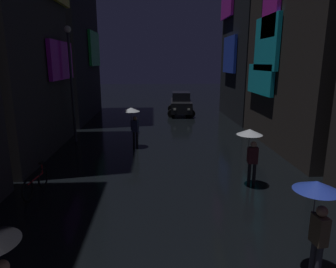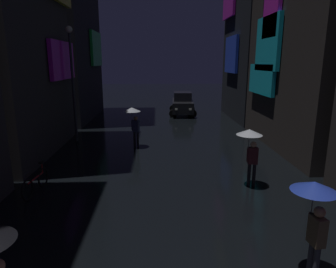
# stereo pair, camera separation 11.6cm
# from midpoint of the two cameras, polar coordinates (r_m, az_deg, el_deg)

# --- Properties ---
(building_right_mid) EXTENTS (4.25, 8.75, 12.33)m
(building_right_mid) POSITION_cam_midpoint_polar(r_m,az_deg,el_deg) (17.19, 26.28, 18.17)
(building_right_mid) COLOR #2D2826
(building_right_mid) RESTS_ON ground
(building_right_far) EXTENTS (4.25, 7.37, 16.55)m
(building_right_far) POSITION_cam_midpoint_polar(r_m,az_deg,el_deg) (25.05, 17.10, 21.96)
(building_right_far) COLOR black
(building_right_far) RESTS_ON ground
(pedestrian_near_crossing_blue) EXTENTS (0.90, 0.90, 2.12)m
(pedestrian_near_crossing_blue) POSITION_cam_midpoint_polar(r_m,az_deg,el_deg) (6.75, 26.10, -11.79)
(pedestrian_near_crossing_blue) COLOR #2D2D38
(pedestrian_near_crossing_blue) RESTS_ON ground
(pedestrian_midstreet_centre_clear) EXTENTS (0.90, 0.90, 2.12)m
(pedestrian_midstreet_centre_clear) POSITION_cam_midpoint_polar(r_m,az_deg,el_deg) (15.54, -7.01, 3.37)
(pedestrian_midstreet_centre_clear) COLOR black
(pedestrian_midstreet_centre_clear) RESTS_ON ground
(pedestrian_foreground_right_clear) EXTENTS (0.90, 0.90, 2.12)m
(pedestrian_foreground_right_clear) POSITION_cam_midpoint_polar(r_m,az_deg,el_deg) (10.91, 15.16, -1.39)
(pedestrian_foreground_right_clear) COLOR black
(pedestrian_foreground_right_clear) RESTS_ON ground
(bicycle_parked_at_storefront) EXTENTS (0.24, 1.82, 0.96)m
(bicycle_parked_at_storefront) POSITION_cam_midpoint_polar(r_m,az_deg,el_deg) (11.29, -24.14, -8.49)
(bicycle_parked_at_storefront) COLOR black
(bicycle_parked_at_storefront) RESTS_ON ground
(car_distant) EXTENTS (2.42, 4.23, 1.92)m
(car_distant) POSITION_cam_midpoint_polar(r_m,az_deg,el_deg) (25.55, 2.34, 5.77)
(car_distant) COLOR black
(car_distant) RESTS_ON ground
(streetlamp_left_far) EXTENTS (0.36, 0.36, 6.24)m
(streetlamp_left_far) POSITION_cam_midpoint_polar(r_m,az_deg,el_deg) (17.29, -18.21, 11.07)
(streetlamp_left_far) COLOR #2D2D33
(streetlamp_left_far) RESTS_ON ground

